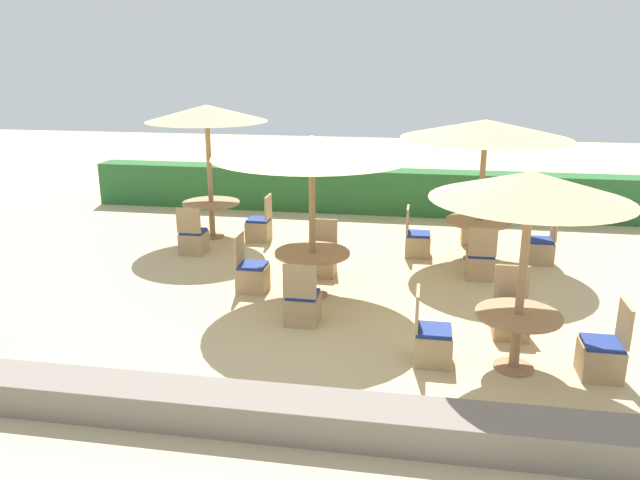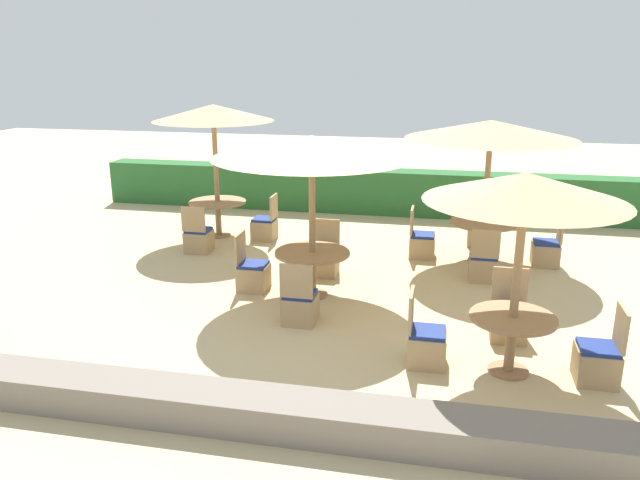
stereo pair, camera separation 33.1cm
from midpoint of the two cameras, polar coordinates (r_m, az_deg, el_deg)
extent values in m
plane|color=#C6B284|center=(9.32, 0.26, -6.35)|extent=(40.00, 40.00, 0.00)
cube|color=#28602D|center=(14.94, 4.98, 4.49)|extent=(13.00, 0.70, 1.03)
cube|color=slate|center=(6.56, -5.38, -15.23)|extent=(10.00, 0.56, 0.37)
cylinder|color=#93704C|center=(12.85, -8.74, 5.98)|extent=(0.10, 0.10, 2.61)
cone|color=tan|center=(12.69, -8.99, 11.43)|extent=(2.40, 2.40, 0.32)
cylinder|color=#93704C|center=(13.15, -8.50, 0.45)|extent=(0.48, 0.48, 0.03)
cylinder|color=#93704C|center=(13.06, -8.56, 1.86)|extent=(0.12, 0.12, 0.70)
cylinder|color=#93704C|center=(12.97, -8.63, 3.45)|extent=(1.17, 1.17, 0.04)
cube|color=tan|center=(12.11, -10.24, -0.13)|extent=(0.46, 0.46, 0.40)
cube|color=navy|center=(12.05, -10.29, 0.90)|extent=(0.42, 0.42, 0.05)
cube|color=tan|center=(11.80, -10.74, 1.86)|extent=(0.46, 0.04, 0.48)
cube|color=tan|center=(12.75, -4.37, 0.94)|extent=(0.46, 0.46, 0.40)
cube|color=navy|center=(12.69, -4.40, 1.92)|extent=(0.42, 0.42, 0.05)
cube|color=tan|center=(12.57, -3.50, 3.04)|extent=(0.04, 0.46, 0.48)
cylinder|color=#93704C|center=(7.53, 18.75, -3.50)|extent=(0.10, 0.10, 2.33)
cone|color=tan|center=(7.24, 19.54, 4.58)|extent=(2.24, 2.24, 0.32)
cylinder|color=#93704C|center=(7.98, 17.97, -11.27)|extent=(0.48, 0.48, 0.03)
cylinder|color=#93704C|center=(7.84, 18.19, -9.17)|extent=(0.12, 0.12, 0.68)
cylinder|color=#93704C|center=(7.69, 18.43, -6.76)|extent=(1.00, 1.00, 0.04)
cube|color=tan|center=(7.83, 10.96, -9.74)|extent=(0.46, 0.46, 0.40)
cube|color=navy|center=(7.74, 11.05, -8.25)|extent=(0.42, 0.42, 0.05)
cube|color=tan|center=(7.63, 9.57, -6.35)|extent=(0.04, 0.46, 0.48)
cube|color=tan|center=(8.74, 17.87, -7.39)|extent=(0.46, 0.46, 0.40)
cube|color=navy|center=(8.65, 18.00, -6.03)|extent=(0.42, 0.42, 0.05)
cube|color=tan|center=(8.76, 18.02, -3.91)|extent=(0.46, 0.04, 0.48)
cube|color=tan|center=(8.04, 25.01, -10.36)|extent=(0.46, 0.46, 0.40)
cube|color=navy|center=(7.95, 25.21, -8.91)|extent=(0.42, 0.42, 0.05)
cube|color=tan|center=(7.90, 26.93, -7.20)|extent=(0.04, 0.46, 0.48)
cylinder|color=#93704C|center=(9.46, 0.28, 1.75)|extent=(0.10, 0.10, 2.42)
cone|color=tan|center=(9.23, 0.29, 8.54)|extent=(2.99, 2.99, 0.32)
cylinder|color=#93704C|center=(9.83, 0.27, -4.99)|extent=(0.48, 0.48, 0.03)
cylinder|color=#93704C|center=(9.72, 0.27, -3.21)|extent=(0.12, 0.12, 0.68)
cylinder|color=#93704C|center=(9.60, 0.27, -1.19)|extent=(1.16, 1.16, 0.04)
cube|color=tan|center=(10.68, 1.26, -2.16)|extent=(0.46, 0.46, 0.40)
cube|color=navy|center=(10.61, 1.26, -1.00)|extent=(0.42, 0.42, 0.05)
cube|color=tan|center=(10.73, 1.48, 0.68)|extent=(0.46, 0.04, 0.48)
cube|color=tan|center=(8.82, -0.74, -6.33)|extent=(0.46, 0.46, 0.40)
cube|color=navy|center=(8.73, -0.75, -4.97)|extent=(0.42, 0.42, 0.05)
cube|color=tan|center=(8.45, -1.07, -3.81)|extent=(0.46, 0.04, 0.48)
cube|color=tan|center=(10.05, -5.15, -3.45)|extent=(0.46, 0.46, 0.40)
cube|color=navy|center=(9.97, -5.18, -2.24)|extent=(0.42, 0.42, 0.05)
cube|color=tan|center=(9.95, -6.38, -0.71)|extent=(0.04, 0.46, 0.48)
cylinder|color=#93704C|center=(11.54, 15.73, 3.99)|extent=(0.10, 0.10, 2.47)
cone|color=tan|center=(11.36, 16.19, 9.68)|extent=(2.97, 2.97, 0.32)
cylinder|color=#93704C|center=(11.86, 15.27, -1.77)|extent=(0.48, 0.48, 0.03)
cylinder|color=#93704C|center=(11.76, 15.40, -0.21)|extent=(0.12, 0.12, 0.71)
cylinder|color=#93704C|center=(11.66, 15.54, 1.54)|extent=(1.20, 1.20, 0.04)
cube|color=tan|center=(12.76, 15.09, 0.41)|extent=(0.46, 0.46, 0.40)
cube|color=navy|center=(12.70, 15.16, 1.39)|extent=(0.42, 0.42, 0.05)
cube|color=tan|center=(12.84, 15.21, 2.77)|extent=(0.46, 0.04, 0.48)
cube|color=tan|center=(10.82, 15.51, -2.52)|extent=(0.46, 0.46, 0.40)
cube|color=navy|center=(10.75, 15.60, -1.39)|extent=(0.42, 0.42, 0.05)
cube|color=tan|center=(10.48, 15.78, -0.36)|extent=(0.46, 0.04, 0.48)
cube|color=tan|center=(11.92, 20.64, -1.24)|extent=(0.46, 0.46, 0.40)
cube|color=navy|center=(11.85, 20.75, -0.20)|extent=(0.42, 0.42, 0.05)
cube|color=tan|center=(11.82, 21.88, 0.97)|extent=(0.04, 0.46, 0.48)
cube|color=tan|center=(11.79, 10.12, -0.59)|extent=(0.46, 0.46, 0.40)
cube|color=navy|center=(11.73, 10.17, 0.46)|extent=(0.42, 0.42, 0.05)
cube|color=tan|center=(11.66, 9.21, 1.77)|extent=(0.04, 0.46, 0.48)
camera|label=1|loc=(0.17, -89.01, 0.30)|focal=35.00mm
camera|label=2|loc=(0.17, 90.99, -0.30)|focal=35.00mm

